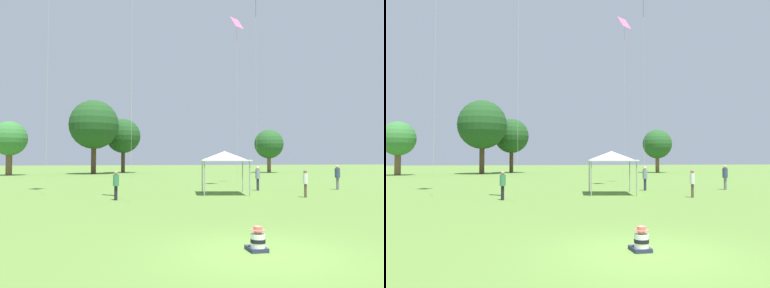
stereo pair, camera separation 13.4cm
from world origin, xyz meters
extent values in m
plane|color=#567A33|center=(0.00, 0.00, 0.00)|extent=(300.00, 300.00, 0.00)
cube|color=#282D47|center=(-0.04, 0.35, 0.05)|extent=(0.44, 0.54, 0.10)
cylinder|color=white|center=(-0.04, 0.26, 0.26)|extent=(0.35, 0.35, 0.32)
cylinder|color=black|center=(-0.04, 0.26, 0.26)|extent=(0.36, 0.36, 0.09)
sphere|color=tan|center=(-0.04, 0.26, 0.51)|extent=(0.21, 0.21, 0.21)
cylinder|color=#E0665B|center=(-0.04, 0.26, 0.52)|extent=(0.35, 0.35, 0.01)
cylinder|color=#E0665B|center=(-0.04, 0.26, 0.56)|extent=(0.21, 0.21, 0.09)
cylinder|color=#282D42|center=(6.76, 17.13, 0.43)|extent=(0.26, 0.26, 0.85)
cylinder|color=gray|center=(6.76, 17.13, 1.19)|extent=(0.48, 0.48, 0.67)
sphere|color=#DBAD89|center=(6.76, 17.13, 1.62)|extent=(0.23, 0.23, 0.23)
cylinder|color=black|center=(-3.28, 12.64, 0.39)|extent=(0.24, 0.24, 0.78)
cylinder|color=#387A51|center=(-3.28, 12.64, 1.09)|extent=(0.43, 0.43, 0.62)
sphere|color=#A37556|center=(-3.28, 12.64, 1.49)|extent=(0.21, 0.21, 0.21)
cylinder|color=brown|center=(7.62, 11.89, 0.40)|extent=(0.16, 0.16, 0.79)
cylinder|color=silver|center=(7.62, 11.89, 1.11)|extent=(0.29, 0.29, 0.63)
sphere|color=brown|center=(7.62, 11.89, 1.52)|extent=(0.22, 0.22, 0.22)
cylinder|color=slate|center=(12.85, 16.66, 0.44)|extent=(0.27, 0.27, 0.89)
cylinder|color=#334260|center=(12.85, 16.66, 1.24)|extent=(0.50, 0.50, 0.70)
sphere|color=tan|center=(12.85, 16.66, 1.69)|extent=(0.24, 0.24, 0.24)
cube|color=white|center=(3.59, 14.89, 2.17)|extent=(3.58, 3.58, 0.08)
cone|color=white|center=(3.59, 14.89, 2.48)|extent=(3.40, 3.40, 0.55)
cylinder|color=#99999E|center=(2.50, 16.50, 1.06)|extent=(0.07, 0.07, 2.13)
cylinder|color=#99999E|center=(5.20, 15.99, 1.06)|extent=(0.07, 0.07, 2.13)
cylinder|color=#99999E|center=(1.98, 13.79, 1.06)|extent=(0.07, 0.07, 2.13)
cylinder|color=#99999E|center=(4.69, 13.28, 1.06)|extent=(0.07, 0.07, 2.13)
cube|color=pink|center=(6.66, 21.28, 13.73)|extent=(1.30, 1.16, 0.97)
cylinder|color=pink|center=(6.66, 21.28, 12.61)|extent=(0.02, 0.02, 1.45)
cylinder|color=#BCB7A8|center=(6.66, 21.28, 6.87)|extent=(0.01, 0.01, 13.73)
cylinder|color=#1E2328|center=(9.30, 23.60, 16.26)|extent=(0.02, 0.02, 1.86)
cylinder|color=#BCB7A8|center=(9.30, 23.60, 8.73)|extent=(0.01, 0.01, 17.46)
cylinder|color=#BCB7A8|center=(-7.38, 15.54, 10.40)|extent=(0.01, 0.01, 20.78)
cylinder|color=#BCB7A8|center=(-2.53, 11.42, 6.95)|extent=(0.01, 0.01, 13.89)
cylinder|color=brown|center=(23.03, 52.32, 1.79)|extent=(0.65, 0.65, 3.59)
sphere|color=#235123|center=(23.03, 52.32, 4.97)|extent=(5.02, 5.02, 5.02)
cylinder|color=#473323|center=(-6.40, 52.06, 2.82)|extent=(0.77, 0.77, 5.64)
sphere|color=#1E471E|center=(-6.40, 52.06, 7.75)|extent=(7.67, 7.67, 7.67)
cylinder|color=brown|center=(-17.91, 49.15, 1.96)|extent=(0.85, 0.85, 3.92)
sphere|color=#337033|center=(-17.91, 49.15, 5.27)|extent=(4.90, 4.90, 4.90)
cylinder|color=#473323|center=(-1.74, 56.63, 2.35)|extent=(0.65, 0.65, 4.70)
sphere|color=#1E471E|center=(-1.74, 56.63, 6.31)|extent=(5.86, 5.86, 5.86)
camera|label=1|loc=(-3.47, -8.27, 2.20)|focal=35.00mm
camera|label=2|loc=(-3.34, -8.29, 2.20)|focal=35.00mm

